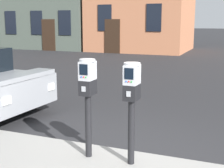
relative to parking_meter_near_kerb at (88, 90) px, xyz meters
The scene contains 3 objects.
ground_plane 1.23m from the parking_meter_near_kerb, 23.40° to the left, with size 160.00×160.00×0.00m, color #28282B.
parking_meter_near_kerb is the anchor object (origin of this frame).
parking_meter_twin_adjacent 0.63m from the parking_meter_near_kerb, ahead, with size 0.22×0.25×1.37m.
Camera 1 is at (1.43, -4.11, 2.05)m, focal length 52.00 mm.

